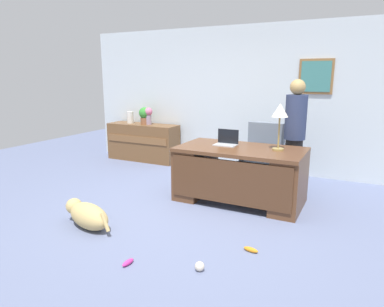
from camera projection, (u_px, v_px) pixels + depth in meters
The scene contains 15 objects.
ground_plane at pixel (186, 214), 4.56m from camera, with size 12.00×12.00×0.00m, color slate.
back_wall at pixel (250, 99), 6.53m from camera, with size 7.00×0.16×2.70m.
desk at pixel (239, 173), 4.93m from camera, with size 1.77×0.96×0.79m.
credenza at pixel (143, 142), 7.41m from camera, with size 1.56×0.50×0.78m.
armchair at pixel (263, 158), 5.67m from camera, with size 0.60×0.59×1.03m.
person_standing at pixel (295, 135), 5.28m from camera, with size 0.32×0.32×1.74m.
dog_lying at pixel (87, 215), 4.13m from camera, with size 0.82×0.46×0.30m.
laptop at pixel (227, 141), 5.06m from camera, with size 0.32×0.22×0.23m.
desk_lamp at pixel (280, 113), 4.62m from camera, with size 0.22×0.22×0.63m.
vase_with_flowers at pixel (148, 115), 7.21m from camera, with size 0.17×0.17×0.36m.
vase_empty at pixel (130, 117), 7.44m from camera, with size 0.14×0.14×0.25m, color silver.
potted_plant at pixel (145, 115), 7.26m from camera, with size 0.24×0.24×0.36m.
dog_toy_ball at pixel (200, 266), 3.22m from camera, with size 0.09×0.09×0.09m, color beige.
dog_toy_bone at pixel (251, 250), 3.57m from camera, with size 0.16×0.05×0.05m, color orange.
dog_toy_plush at pixel (128, 262), 3.32m from camera, with size 0.15×0.05×0.05m, color #D8338C.
Camera 1 is at (1.99, -3.78, 1.78)m, focal length 32.28 mm.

